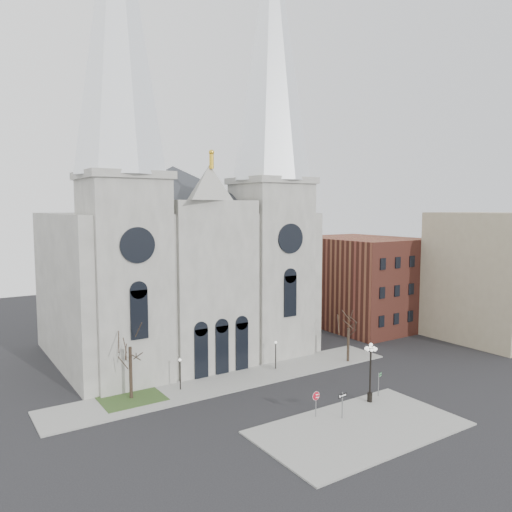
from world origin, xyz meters
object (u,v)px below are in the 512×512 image
stop_sign (316,398)px  one_way_sign (342,401)px  globe_lamp (370,365)px  street_name_sign (379,382)px

stop_sign → one_way_sign: size_ratio=1.00×
globe_lamp → one_way_sign: 5.40m
street_name_sign → one_way_sign: bearing=173.4°
one_way_sign → street_name_sign: one_way_sign is taller
globe_lamp → one_way_sign: globe_lamp is taller
globe_lamp → street_name_sign: globe_lamp is taller
street_name_sign → globe_lamp: bearing=174.9°
stop_sign → globe_lamp: size_ratio=0.41×
stop_sign → street_name_sign: stop_sign is taller
one_way_sign → globe_lamp: bearing=12.2°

